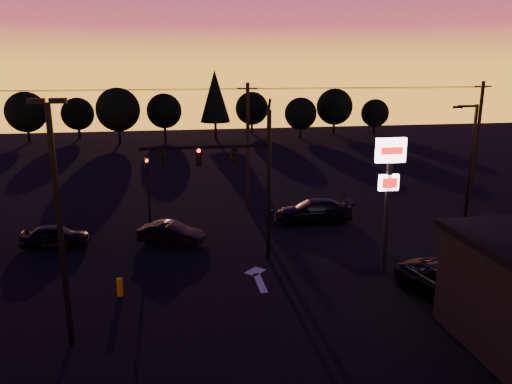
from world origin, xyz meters
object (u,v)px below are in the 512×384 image
parking_lot_light (58,210)px  car_left (55,236)px  traffic_signal_mast (238,171)px  bollard (120,287)px  streetlight (469,165)px  car_right (313,211)px  secondary_signal (148,181)px  suv_parked (451,284)px  pylon_sign (389,176)px  car_mid (171,233)px

parking_lot_light → car_left: (-2.73, 10.92, -4.63)m
traffic_signal_mast → bollard: traffic_signal_mast is taller
traffic_signal_mast → bollard: size_ratio=10.19×
parking_lot_light → streetlight: (21.41, 8.50, -0.85)m
car_left → car_right: 16.05m
car_right → secondary_signal: bearing=-94.8°
suv_parked → traffic_signal_mast: bearing=129.2°
pylon_sign → parking_lot_light: bearing=-162.8°
bollard → car_mid: size_ratio=0.22×
car_left → car_mid: size_ratio=0.98×
car_left → car_right: bearing=-81.4°
pylon_sign → suv_parked: (1.55, -3.67, -4.18)m
streetlight → car_left: size_ratio=2.11×
secondary_signal → car_left: bearing=-145.7°
car_right → suv_parked: size_ratio=1.00×
traffic_signal_mast → streetlight: size_ratio=1.07×
pylon_sign → car_right: size_ratio=1.30×
pylon_sign → streetlight: streetlight is taller
bollard → car_right: bearing=37.6°
traffic_signal_mast → streetlight: 14.10m
traffic_signal_mast → car_mid: size_ratio=2.23×
car_left → secondary_signal: bearing=-53.9°
secondary_signal → car_right: size_ratio=0.83×
parking_lot_light → car_mid: parking_lot_light is taller
traffic_signal_mast → bollard: (-5.93, -3.21, -4.52)m
car_left → suv_parked: size_ratio=0.72×
streetlight → bollard: 20.87m
secondary_signal → car_right: 11.04m
traffic_signal_mast → pylon_sign: (7.10, -2.49, -0.02)m
pylon_sign → suv_parked: 5.78m
car_left → pylon_sign: bearing=-108.6°
bollard → car_mid: (2.38, 6.48, 0.21)m
secondary_signal → car_right: secondary_signal is taller
parking_lot_light → car_mid: size_ratio=2.37×
secondary_signal → traffic_signal_mast: bearing=-56.8°
secondary_signal → parking_lot_light: parking_lot_light is taller
car_mid → bollard: bearing=-177.9°
pylon_sign → car_mid: (-10.65, 5.77, -4.28)m
car_left → suv_parked: bearing=-116.5°
car_left → car_right: (15.94, 1.90, 0.12)m
parking_lot_light → streetlight: parking_lot_light is taller
pylon_sign → car_mid: pylon_sign is taller
parking_lot_light → pylon_sign: bearing=17.2°
secondary_signal → bollard: secondary_signal is taller
secondary_signal → car_left: 6.71m
pylon_sign → streetlight: bearing=30.1°
traffic_signal_mast → car_mid: traffic_signal_mast is taller
pylon_sign → car_left: (-17.23, 6.42, -4.27)m
car_right → suv_parked: 12.33m
bollard → suv_parked: suv_parked is taller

